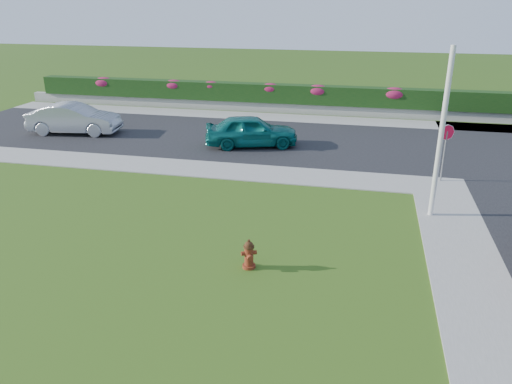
% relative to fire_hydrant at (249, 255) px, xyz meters
% --- Properties ---
extents(ground, '(120.00, 120.00, 0.00)m').
position_rel_fire_hydrant_xyz_m(ground, '(-1.43, -1.63, -0.38)').
color(ground, black).
rests_on(ground, ground).
extents(street_far, '(26.00, 8.00, 0.04)m').
position_rel_fire_hydrant_xyz_m(street_far, '(-6.43, 12.37, -0.36)').
color(street_far, black).
rests_on(street_far, ground).
extents(sidewalk_far, '(24.00, 2.00, 0.04)m').
position_rel_fire_hydrant_xyz_m(sidewalk_far, '(-7.43, 7.37, -0.36)').
color(sidewalk_far, gray).
rests_on(sidewalk_far, ground).
extents(curb_corner, '(2.00, 2.00, 0.04)m').
position_rel_fire_hydrant_xyz_m(curb_corner, '(5.57, 7.37, -0.36)').
color(curb_corner, gray).
rests_on(curb_corner, ground).
extents(sidewalk_beyond, '(34.00, 2.00, 0.04)m').
position_rel_fire_hydrant_xyz_m(sidewalk_beyond, '(-2.43, 17.37, -0.36)').
color(sidewalk_beyond, gray).
rests_on(sidewalk_beyond, ground).
extents(retaining_wall, '(34.00, 0.40, 0.60)m').
position_rel_fire_hydrant_xyz_m(retaining_wall, '(-2.43, 18.87, -0.08)').
color(retaining_wall, gray).
rests_on(retaining_wall, ground).
extents(hedge, '(32.00, 0.90, 1.10)m').
position_rel_fire_hydrant_xyz_m(hedge, '(-2.43, 18.97, 0.77)').
color(hedge, black).
rests_on(hedge, retaining_wall).
extents(fire_hydrant, '(0.42, 0.40, 0.81)m').
position_rel_fire_hydrant_xyz_m(fire_hydrant, '(0.00, 0.00, 0.00)').
color(fire_hydrant, '#4E160C').
rests_on(fire_hydrant, ground).
extents(sedan_teal, '(4.63, 2.93, 1.47)m').
position_rel_fire_hydrant_xyz_m(sedan_teal, '(-2.52, 11.11, 0.39)').
color(sedan_teal, '#0C615B').
rests_on(sedan_teal, street_far).
extents(sedan_silver, '(4.79, 2.18, 1.52)m').
position_rel_fire_hydrant_xyz_m(sedan_silver, '(-11.95, 11.43, 0.42)').
color(sedan_silver, '#999CA0').
rests_on(sedan_silver, street_far).
extents(utility_pole, '(0.16, 0.16, 5.35)m').
position_rel_fire_hydrant_xyz_m(utility_pole, '(4.97, 4.53, 2.29)').
color(utility_pole, silver).
rests_on(utility_pole, ground).
extents(stop_sign, '(0.56, 0.27, 2.24)m').
position_rel_fire_hydrant_xyz_m(stop_sign, '(5.67, 8.00, 1.26)').
color(stop_sign, slate).
rests_on(stop_sign, ground).
extents(flower_clump_a, '(1.39, 0.89, 0.69)m').
position_rel_fire_hydrant_xyz_m(flower_clump_a, '(-14.24, 18.87, 1.04)').
color(flower_clump_a, '#A71C49').
rests_on(flower_clump_a, hedge).
extents(flower_clump_b, '(1.32, 0.85, 0.66)m').
position_rel_fire_hydrant_xyz_m(flower_clump_b, '(-9.36, 18.87, 1.06)').
color(flower_clump_b, '#A71C49').
rests_on(flower_clump_b, hedge).
extents(flower_clump_c, '(1.15, 0.74, 0.58)m').
position_rel_fire_hydrant_xyz_m(flower_clump_c, '(-6.90, 18.87, 1.09)').
color(flower_clump_c, '#A71C49').
rests_on(flower_clump_c, hedge).
extents(flower_clump_d, '(1.25, 0.81, 0.63)m').
position_rel_fire_hydrant_xyz_m(flower_clump_d, '(-3.14, 18.87, 1.07)').
color(flower_clump_d, '#A71C49').
rests_on(flower_clump_d, hedge).
extents(flower_clump_e, '(1.38, 0.89, 0.69)m').
position_rel_fire_hydrant_xyz_m(flower_clump_e, '(-0.24, 18.87, 1.04)').
color(flower_clump_e, '#A71C49').
rests_on(flower_clump_e, hedge).
extents(flower_clump_f, '(1.46, 0.94, 0.73)m').
position_rel_fire_hydrant_xyz_m(flower_clump_f, '(4.18, 18.87, 1.03)').
color(flower_clump_f, '#A71C49').
rests_on(flower_clump_f, hedge).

